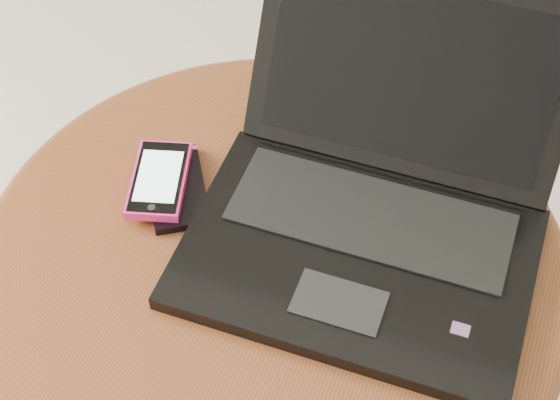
% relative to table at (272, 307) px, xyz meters
% --- Properties ---
extents(table, '(0.68, 0.68, 0.54)m').
position_rel_table_xyz_m(table, '(0.00, 0.00, 0.00)').
color(table, '#502911').
rests_on(table, ground).
extents(laptop, '(0.39, 0.39, 0.23)m').
position_rel_table_xyz_m(laptop, '(0.10, 0.07, 0.16)').
color(laptop, black).
rests_on(laptop, table).
extents(phone_black, '(0.12, 0.14, 0.01)m').
position_rel_table_xyz_m(phone_black, '(-0.14, 0.04, 0.12)').
color(phone_black, black).
rests_on(phone_black, table).
extents(phone_pink, '(0.09, 0.13, 0.01)m').
position_rel_table_xyz_m(phone_pink, '(-0.16, 0.04, 0.13)').
color(phone_pink, '#F0277D').
rests_on(phone_pink, phone_black).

